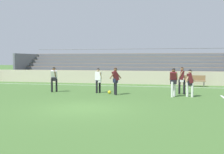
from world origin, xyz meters
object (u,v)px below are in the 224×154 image
bench_far_left (194,80)px  player_white_wide_left (98,78)px  soccer_ball (109,92)px  player_white_overlapping (54,77)px  player_dark_deep_cover (182,78)px  player_dark_wide_right (115,79)px  player_dark_on_ball (173,80)px  bleacher_stand (120,66)px  player_dark_dropping_back (190,81)px

bench_far_left → player_white_wide_left: size_ratio=1.11×
soccer_ball → player_white_overlapping: bearing=177.4°
bench_far_left → player_dark_deep_cover: player_dark_deep_cover is taller
player_white_overlapping → player_dark_deep_cover: size_ratio=0.98×
soccer_ball → player_white_wide_left: bearing=157.4°
bench_far_left → soccer_ball: size_ratio=8.18×
player_dark_wide_right → player_dark_on_ball: player_dark_wide_right is taller
player_white_wide_left → player_dark_on_ball: bearing=-10.3°
bleacher_stand → player_dark_wide_right: 11.27m
player_dark_on_ball → player_dark_dropping_back: size_ratio=1.05×
player_dark_on_ball → bench_far_left: bearing=76.5°
bench_far_left → player_dark_dropping_back: bearing=-95.7°
bleacher_stand → player_dark_deep_cover: bleacher_stand is taller
player_dark_wide_right → player_dark_deep_cover: player_dark_deep_cover is taller
player_dark_on_ball → player_dark_dropping_back: (0.94, 0.16, -0.05)m
bench_far_left → player_dark_on_ball: bearing=-103.5°
player_dark_on_ball → player_dark_wide_right: bearing=177.5°
player_dark_on_ball → soccer_ball: 4.11m
bench_far_left → player_dark_dropping_back: size_ratio=1.12×
player_white_overlapping → player_dark_deep_cover: bearing=4.5°
bleacher_stand → bench_far_left: (6.97, -4.62, -0.92)m
player_dark_wide_right → player_white_overlapping: 4.37m
player_dark_on_ball → soccer_ball: size_ratio=7.65×
player_dark_wide_right → soccer_ball: (-0.47, 0.37, -0.90)m
player_dark_wide_right → player_dark_dropping_back: 4.44m
player_dark_wide_right → player_white_wide_left: size_ratio=1.05×
bleacher_stand → player_dark_on_ball: bearing=-64.4°
bleacher_stand → bench_far_left: bearing=-33.5°
bench_far_left → player_dark_deep_cover: 5.41m
player_white_wide_left → player_dark_on_ball: player_dark_on_ball is taller
bleacher_stand → player_white_wide_left: size_ratio=13.00×
bleacher_stand → player_white_overlapping: size_ratio=12.53×
player_dark_wide_right → player_white_wide_left: 1.49m
player_dark_dropping_back → soccer_ball: 5.00m
player_white_wide_left → player_dark_wide_right: bearing=-28.9°
player_white_wide_left → player_dark_deep_cover: 5.35m
player_dark_dropping_back → player_dark_deep_cover: (-0.42, 1.20, 0.08)m
bench_far_left → bleacher_stand: bearing=146.5°
player_dark_deep_cover → player_white_wide_left: bearing=-174.8°
player_white_wide_left → soccer_ball: 1.24m
player_dark_wide_right → soccer_ball: 1.08m
player_dark_on_ball → soccer_ball: (-3.98, 0.52, -0.89)m
bench_far_left → player_dark_wide_right: bearing=-128.1°
player_dark_on_ball → player_dark_deep_cover: bearing=69.2°
player_white_overlapping → player_dark_on_ball: 7.87m
bleacher_stand → soccer_ball: bleacher_stand is taller
player_white_wide_left → bleacher_stand: bearing=93.1°
bench_far_left → player_dark_deep_cover: bearing=-101.5°
player_dark_wide_right → player_dark_on_ball: size_ratio=1.01×
player_white_overlapping → player_dark_deep_cover: 8.38m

